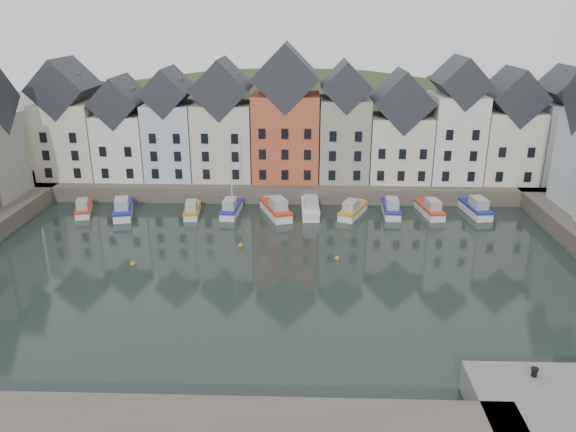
{
  "coord_description": "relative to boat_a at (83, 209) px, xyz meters",
  "views": [
    {
      "loc": [
        2.76,
        -46.27,
        23.17
      ],
      "look_at": [
        1.06,
        6.0,
        4.22
      ],
      "focal_mm": 35.0,
      "sensor_mm": 36.0,
      "label": 1
    }
  ],
  "objects": [
    {
      "name": "boat_h",
      "position": [
        37.67,
        1.06,
        0.08
      ],
      "size": [
        2.16,
        6.3,
        2.39
      ],
      "rotation": [
        0.0,
        0.0,
        -0.04
      ],
      "color": "silver",
      "rests_on": "ground"
    },
    {
      "name": "boat_f",
      "position": [
        27.8,
        0.75,
        0.14
      ],
      "size": [
        2.29,
        6.84,
        2.61
      ],
      "rotation": [
        0.0,
        0.0,
        0.03
      ],
      "color": "silver",
      "rests_on": "ground"
    },
    {
      "name": "boat_d",
      "position": [
        18.13,
        0.42,
        0.12
      ],
      "size": [
        2.27,
        6.21,
        11.67
      ],
      "rotation": [
        0.0,
        0.0,
        -0.06
      ],
      "color": "silver",
      "rests_on": "ground"
    },
    {
      "name": "boat_g",
      "position": [
        32.91,
        0.25,
        0.06
      ],
      "size": [
        4.11,
        6.28,
        2.32
      ],
      "rotation": [
        0.0,
        0.0,
        -0.41
      ],
      "color": "silver",
      "rests_on": "ground"
    },
    {
      "name": "boat_a",
      "position": [
        0.0,
        0.0,
        0.0
      ],
      "size": [
        3.23,
        5.81,
        2.13
      ],
      "rotation": [
        0.0,
        0.0,
        0.29
      ],
      "color": "silver",
      "rests_on": "ground"
    },
    {
      "name": "hillside",
      "position": [
        24.44,
        38.25,
        -18.59
      ],
      "size": [
        153.6,
        70.4,
        64.0
      ],
      "color": "#263219",
      "rests_on": "ground"
    },
    {
      "name": "mooring_bollard",
      "position": [
        41.47,
        -34.25,
        1.68
      ],
      "size": [
        0.48,
        0.48,
        0.56
      ],
      "color": "black",
      "rests_on": "near_quay"
    },
    {
      "name": "boat_j",
      "position": [
        47.96,
        1.43,
        0.12
      ],
      "size": [
        2.88,
        6.78,
        2.52
      ],
      "rotation": [
        0.0,
        0.0,
        0.13
      ],
      "color": "silver",
      "rests_on": "ground"
    },
    {
      "name": "ground",
      "position": [
        24.42,
        -17.75,
        -0.63
      ],
      "size": [
        260.0,
        260.0,
        0.0
      ],
      "primitive_type": "plane",
      "color": "black",
      "rests_on": "ground"
    },
    {
      "name": "far_quay",
      "position": [
        24.42,
        12.25,
        0.37
      ],
      "size": [
        90.0,
        16.0,
        2.0
      ],
      "primitive_type": "cube",
      "color": "#4C453A",
      "rests_on": "ground"
    },
    {
      "name": "far_terrace",
      "position": [
        27.63,
        10.25,
        8.24
      ],
      "size": [
        72.37,
        8.16,
        17.78
      ],
      "color": "beige",
      "rests_on": "far_quay"
    },
    {
      "name": "boat_i",
      "position": [
        42.38,
        0.97,
        0.06
      ],
      "size": [
        2.81,
        6.33,
        2.35
      ],
      "rotation": [
        0.0,
        0.0,
        0.15
      ],
      "color": "silver",
      "rests_on": "ground"
    },
    {
      "name": "boat_b",
      "position": [
        5.04,
        -0.41,
        0.12
      ],
      "size": [
        3.61,
        6.94,
        2.55
      ],
      "rotation": [
        0.0,
        0.0,
        0.25
      ],
      "color": "silver",
      "rests_on": "ground"
    },
    {
      "name": "boat_c",
      "position": [
        13.42,
        -0.07,
        -0.01
      ],
      "size": [
        2.19,
        5.56,
        2.08
      ],
      "rotation": [
        0.0,
        0.0,
        0.09
      ],
      "color": "silver",
      "rests_on": "ground"
    },
    {
      "name": "boat_e",
      "position": [
        23.66,
        0.03,
        0.16
      ],
      "size": [
        4.46,
        7.29,
        2.68
      ],
      "rotation": [
        0.0,
        0.0,
        0.36
      ],
      "color": "silver",
      "rests_on": "ground"
    },
    {
      "name": "mooring_buoys",
      "position": [
        20.42,
        -12.41,
        -0.48
      ],
      "size": [
        20.5,
        5.5,
        0.5
      ],
      "color": "#C28116",
      "rests_on": "ground"
    }
  ]
}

